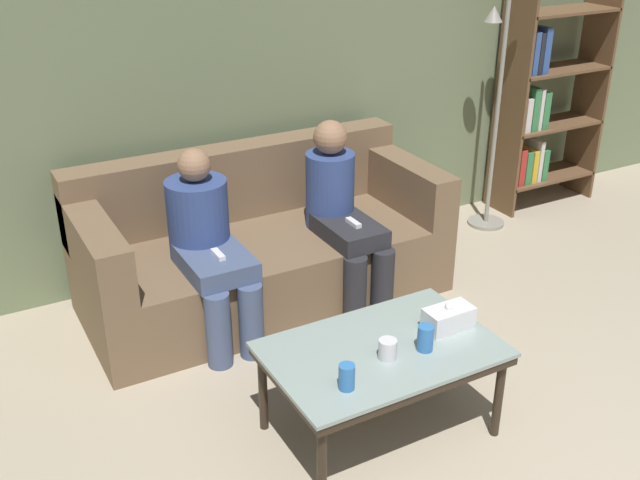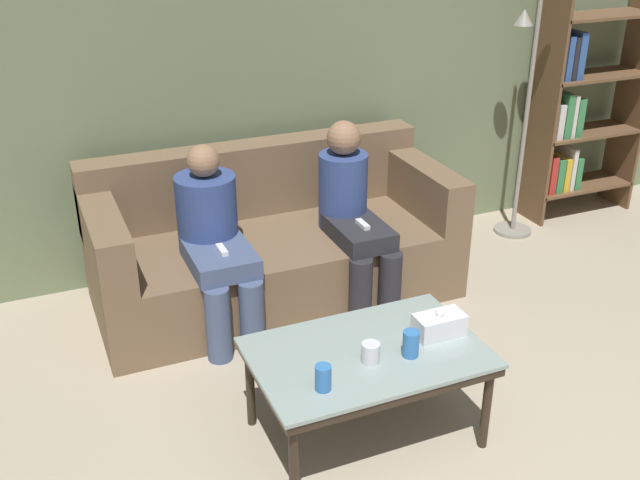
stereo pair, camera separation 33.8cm
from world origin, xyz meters
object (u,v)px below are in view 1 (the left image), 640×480
seated_person_left_end (207,241)px  standing_lamp (502,77)px  couch (260,247)px  bookshelf (540,106)px  tissue_box (448,318)px  seated_person_mid_left (341,211)px  cup_near_right (425,338)px  coffee_table (382,356)px  cup_far_center (347,377)px  cup_near_left (388,349)px

seated_person_left_end → standing_lamp: bearing=9.6°
couch → bookshelf: 2.45m
tissue_box → seated_person_mid_left: (0.12, 1.15, 0.05)m
standing_lamp → seated_person_mid_left: 1.60m
cup_near_right → bookshelf: 2.92m
coffee_table → tissue_box: (0.34, -0.01, 0.09)m
cup_near_right → cup_far_center: (-0.43, -0.07, -0.00)m
seated_person_mid_left → cup_far_center: bearing=-119.5°
cup_near_left → tissue_box: size_ratio=0.40×
seated_person_left_end → cup_near_right: bearing=-68.6°
cup_near_left → standing_lamp: 2.59m
seated_person_left_end → seated_person_mid_left: 0.81m
cup_far_center → standing_lamp: size_ratio=0.06×
cup_near_right → seated_person_left_end: (-0.49, 1.25, 0.04)m
coffee_table → couch: bearing=87.4°
coffee_table → cup_far_center: bearing=-148.5°
standing_lamp → cup_near_right: bearing=-137.4°
cup_near_left → cup_far_center: cup_far_center is taller
coffee_table → cup_near_right: size_ratio=8.50×
coffee_table → tissue_box: size_ratio=4.48×
cup_far_center → bookshelf: size_ratio=0.07×
couch → seated_person_mid_left: size_ratio=1.98×
bookshelf → seated_person_mid_left: (-1.99, -0.53, -0.22)m
cup_near_right → standing_lamp: bearing=42.6°
couch → seated_person_left_end: bearing=-150.2°
cup_near_left → cup_far_center: bearing=-159.6°
tissue_box → bookshelf: bookshelf is taller
cup_near_left → seated_person_mid_left: (0.49, 1.22, 0.06)m
cup_far_center → standing_lamp: (2.21, 1.70, 0.57)m
couch → cup_far_center: (-0.34, -1.55, 0.19)m
seated_person_mid_left → standing_lamp: bearing=15.0°
cup_far_center → seated_person_mid_left: bearing=60.5°
cup_near_right → tissue_box: tissue_box is taller
couch → cup_far_center: 1.60m
coffee_table → bookshelf: (2.46, 1.68, 0.36)m
cup_far_center → couch: bearing=77.7°
cup_near_left → standing_lamp: size_ratio=0.05×
cup_far_center → bookshelf: bearing=34.0°
cup_near_left → cup_near_right: size_ratio=0.76×
bookshelf → seated_person_left_end: size_ratio=1.61×
cup_near_left → seated_person_mid_left: size_ratio=0.08×
cup_far_center → tissue_box: tissue_box is taller
cup_near_right → bookshelf: (2.31, 1.77, 0.26)m
seated_person_mid_left → cup_near_right: bearing=-104.2°
cup_near_right → coffee_table: bearing=146.4°
cup_near_left → cup_near_right: 0.18m
cup_far_center → seated_person_mid_left: size_ratio=0.10×
bookshelf → standing_lamp: bearing=-165.0°
cup_far_center → bookshelf: 3.31m
couch → cup_near_left: bearing=-93.3°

